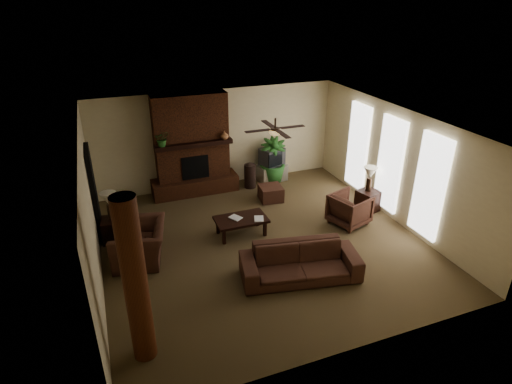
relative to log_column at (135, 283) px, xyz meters
name	(u,v)px	position (x,y,z in m)	size (l,w,h in m)	color
room_shell	(263,187)	(2.95, 2.40, 0.00)	(7.00, 7.00, 7.00)	brown
fireplace	(193,153)	(2.15, 5.62, -0.24)	(2.40, 0.70, 2.80)	#532816
windows	(390,165)	(6.40, 2.60, -0.05)	(0.08, 3.65, 2.35)	white
log_column	(135,283)	(0.00, 0.00, 0.00)	(0.36, 0.36, 2.80)	#602E18
doorway	(94,192)	(-0.49, 4.20, -0.35)	(0.10, 1.00, 2.10)	black
ceiling_fan	(275,131)	(3.35, 2.70, 1.13)	(1.35, 1.35, 0.37)	black
sofa	(300,258)	(3.18, 0.93, -0.94)	(2.36, 0.69, 0.92)	#4A2B1F
armchair_left	(139,237)	(0.28, 2.71, -0.86)	(1.23, 0.80, 1.08)	#4A2B1F
armchair_right	(350,208)	(5.27, 2.45, -0.97)	(0.84, 0.78, 0.86)	#4A2B1F
coffee_table	(241,220)	(2.62, 2.90, -1.03)	(1.20, 0.70, 0.43)	black
ottoman	(271,193)	(3.97, 4.34, -1.20)	(0.60, 0.60, 0.40)	#4A2B1F
tv_stand	(272,172)	(4.51, 5.55, -1.15)	(0.85, 0.50, 0.50)	silver
tv	(272,157)	(4.50, 5.54, -0.64)	(0.78, 0.71, 0.52)	#3C3C3F
floor_vase	(250,173)	(3.73, 5.32, -0.97)	(0.34, 0.34, 0.77)	black
floor_plant	(272,170)	(4.48, 5.45, -1.02)	(0.76, 1.35, 0.76)	#2A5F26
side_table_left	(114,230)	(-0.20, 3.70, -1.12)	(0.50, 0.50, 0.55)	black
lamp_left	(109,201)	(-0.20, 3.74, -0.40)	(0.40, 0.40, 0.65)	black
side_table_right	(368,201)	(6.10, 2.88, -1.12)	(0.50, 0.50, 0.55)	black
lamp_right	(370,174)	(6.10, 2.92, -0.40)	(0.43, 0.43, 0.65)	black
mantel_plant	(162,140)	(1.32, 5.34, 0.32)	(0.38, 0.42, 0.33)	#2A5F26
mantel_vase	(224,135)	(3.00, 5.32, 0.27)	(0.22, 0.23, 0.22)	#945F3B
book_a	(232,215)	(2.40, 2.90, -0.83)	(0.22, 0.03, 0.29)	#999999
book_b	(254,214)	(2.89, 2.75, -0.82)	(0.21, 0.02, 0.29)	#999999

